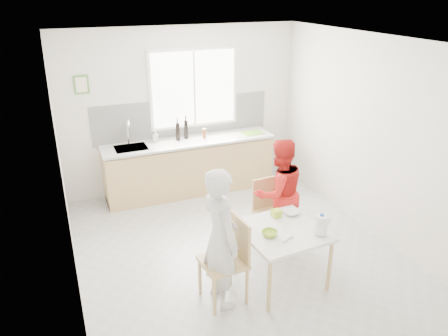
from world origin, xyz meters
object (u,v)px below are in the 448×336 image
object	(u,v)px
person_red	(279,193)
chair_far	(270,208)
chair_left	(229,256)
person_white	(221,238)
milk_jug	(321,224)
bowl_white	(292,213)
wine_bottle_a	(186,129)
wine_bottle_b	(178,132)
dining_table	(282,235)
bowl_green	(269,234)

from	to	relation	value
person_red	chair_far	bearing A→B (deg)	-48.61
chair_left	person_white	size ratio (longest dim) A/B	0.62
person_red	milk_jug	size ratio (longest dim) A/B	6.14
person_white	person_red	size ratio (longest dim) A/B	1.07
person_white	bowl_white	bearing A→B (deg)	-76.91
chair_far	wine_bottle_a	bearing A→B (deg)	100.46
chair_left	wine_bottle_b	bearing A→B (deg)	170.04
dining_table	wine_bottle_b	distance (m)	2.86
milk_jug	wine_bottle_a	distance (m)	3.16
person_red	wine_bottle_a	xyz separation A→B (m)	(-0.61, 2.08, 0.33)
chair_left	bowl_white	world-z (taller)	chair_left
bowl_green	wine_bottle_a	xyz separation A→B (m)	(-0.05, 2.90, 0.35)
chair_left	person_white	distance (m)	0.28
dining_table	chair_far	xyz separation A→B (m)	(0.29, 0.84, -0.13)
chair_far	bowl_white	world-z (taller)	chair_far
person_white	milk_jug	xyz separation A→B (m)	(1.12, -0.20, 0.03)
dining_table	wine_bottle_b	xyz separation A→B (m)	(-0.39, 2.80, 0.44)
person_red	person_white	bearing A→B (deg)	31.32
chair_far	person_white	size ratio (longest dim) A/B	0.56
bowl_green	wine_bottle_b	xyz separation A→B (m)	(-0.20, 2.87, 0.34)
milk_jug	wine_bottle_b	size ratio (longest dim) A/B	0.81
chair_left	person_red	xyz separation A→B (m)	(1.04, 0.81, 0.20)
chair_far	person_white	bearing A→B (deg)	-143.98
bowl_green	wine_bottle_a	world-z (taller)	wine_bottle_a
person_white	bowl_green	size ratio (longest dim) A/B	8.99
bowl_white	wine_bottle_a	world-z (taller)	wine_bottle_a
dining_table	milk_jug	distance (m)	0.47
dining_table	person_white	world-z (taller)	person_white
chair_far	person_red	distance (m)	0.28
chair_left	person_red	bearing A→B (deg)	123.56
bowl_white	bowl_green	bearing A→B (deg)	-144.68
person_white	bowl_white	size ratio (longest dim) A/B	8.32
chair_far	wine_bottle_a	xyz separation A→B (m)	(-0.53, 2.00, 0.58)
milk_jug	chair_far	bearing A→B (deg)	88.63
chair_left	person_red	world-z (taller)	person_red
bowl_white	milk_jug	distance (m)	0.54
person_white	chair_left	bearing A→B (deg)	-90.00
bowl_green	bowl_white	bearing A→B (deg)	35.32
person_white	wine_bottle_b	world-z (taller)	person_white
chair_far	person_white	world-z (taller)	person_white
milk_jug	wine_bottle_a	size ratio (longest dim) A/B	0.76
bowl_green	chair_far	bearing A→B (deg)	62.00
chair_left	dining_table	bearing A→B (deg)	90.00
dining_table	wine_bottle_a	xyz separation A→B (m)	(-0.24, 2.84, 0.45)
chair_left	person_red	size ratio (longest dim) A/B	0.66
dining_table	wine_bottle_a	size ratio (longest dim) A/B	3.05
chair_far	wine_bottle_a	world-z (taller)	wine_bottle_a
person_white	wine_bottle_b	distance (m)	2.90
chair_far	milk_jug	size ratio (longest dim) A/B	3.71
chair_left	chair_far	world-z (taller)	chair_left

